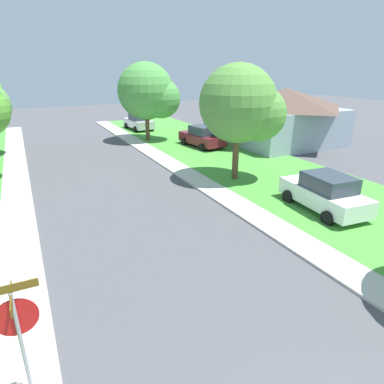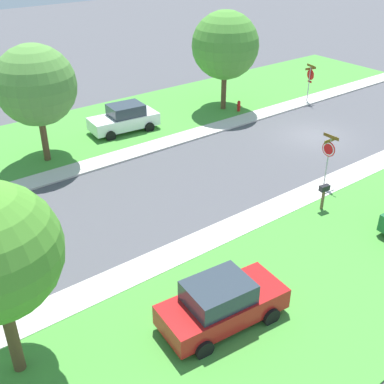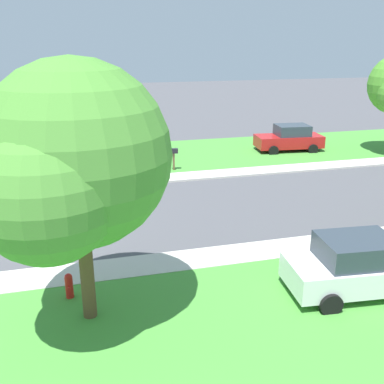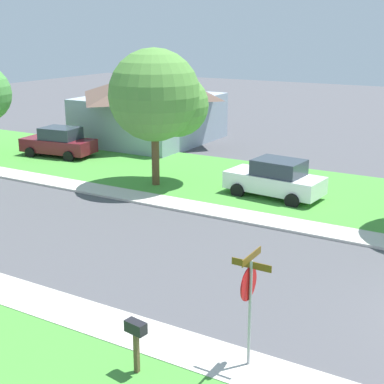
{
  "view_description": "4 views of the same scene",
  "coord_description": "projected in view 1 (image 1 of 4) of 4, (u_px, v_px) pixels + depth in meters",
  "views": [
    {
      "loc": [
        -3.92,
        -1.07,
        6.21
      ],
      "look_at": [
        1.9,
        10.51,
        1.4
      ],
      "focal_mm": 31.64,
      "sensor_mm": 36.0,
      "label": 1
    },
    {
      "loc": [
        -17.57,
        23.0,
        11.88
      ],
      "look_at": [
        -2.95,
        11.84,
        1.4
      ],
      "focal_mm": 45.13,
      "sensor_mm": 36.0,
      "label": 2
    },
    {
      "loc": [
        17.72,
        1.37,
        7.07
      ],
      "look_at": [
        1.7,
        5.6,
        1.4
      ],
      "focal_mm": 41.94,
      "sensor_mm": 36.0,
      "label": 3
    },
    {
      "loc": [
        -14.49,
        0.25,
        7.32
      ],
      "look_at": [
        2.69,
        10.26,
        1.4
      ],
      "focal_mm": 51.91,
      "sensor_mm": 36.0,
      "label": 4
    }
  ],
  "objects": [
    {
      "name": "sidewalk_east",
      "position": [
        229.0,
        199.0,
        16.72
      ],
      "size": [
        1.4,
        56.0,
        0.1
      ],
      "primitive_type": "cube",
      "color": "beige",
      "rests_on": "ground"
    },
    {
      "name": "lawn_east",
      "position": [
        301.0,
        185.0,
        18.7
      ],
      "size": [
        8.0,
        56.0,
        0.08
      ],
      "primitive_type": "cube",
      "color": "#479338",
      "rests_on": "ground"
    },
    {
      "name": "sidewalk_west",
      "position": [
        19.0,
        240.0,
        12.77
      ],
      "size": [
        1.4,
        56.0,
        0.1
      ],
      "primitive_type": "cube",
      "color": "beige",
      "rests_on": "ground"
    },
    {
      "name": "stop_sign_far_corner",
      "position": [
        18.0,
        326.0,
        6.01
      ],
      "size": [
        0.92,
        0.92,
        2.77
      ],
      "color": "#9E9EA3",
      "rests_on": "ground"
    },
    {
      "name": "car_white_across_road",
      "position": [
        325.0,
        193.0,
        15.23
      ],
      "size": [
        2.33,
        4.44,
        1.76
      ],
      "color": "white",
      "rests_on": "ground"
    },
    {
      "name": "car_maroon_far_down_street",
      "position": [
        202.0,
        137.0,
        27.47
      ],
      "size": [
        2.43,
        4.49,
        1.76
      ],
      "color": "maroon",
      "rests_on": "ground"
    },
    {
      "name": "car_silver_behind_trees",
      "position": [
        139.0,
        122.0,
        34.99
      ],
      "size": [
        2.23,
        4.4,
        1.76
      ],
      "color": "silver",
      "rests_on": "ground"
    },
    {
      "name": "tree_sidewalk_mid",
      "position": [
        150.0,
        93.0,
        28.77
      ],
      "size": [
        5.14,
        4.78,
        6.66
      ],
      "color": "brown",
      "rests_on": "ground"
    },
    {
      "name": "tree_corner_large",
      "position": [
        243.0,
        106.0,
        18.31
      ],
      "size": [
        4.57,
        4.25,
        6.46
      ],
      "color": "brown",
      "rests_on": "ground"
    },
    {
      "name": "house_right_setback",
      "position": [
        284.0,
        116.0,
        28.09
      ],
      "size": [
        9.05,
        7.86,
        4.6
      ],
      "color": "#93A3B2",
      "rests_on": "ground"
    }
  ]
}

